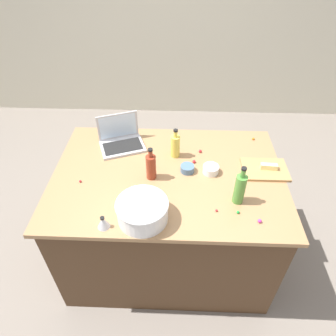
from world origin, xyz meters
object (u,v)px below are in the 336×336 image
mixing_bowl_large (142,210)px  bottle_olive (240,188)px  butter_stick_left (269,166)px  bottle_soy (151,166)px  cutting_board (265,169)px  laptop (121,140)px  bottle_oil (175,146)px  ramekin_small (211,169)px  ramekin_medium (187,169)px  kitchen_timer (103,222)px

mixing_bowl_large → bottle_olive: bearing=15.8°
butter_stick_left → bottle_soy: bearing=-173.0°
cutting_board → butter_stick_left: butter_stick_left is taller
mixing_bowl_large → bottle_olive: 0.58m
laptop → butter_stick_left: bearing=-13.8°
mixing_bowl_large → butter_stick_left: bearing=29.1°
bottle_oil → bottle_soy: bearing=-122.7°
ramekin_small → ramekin_medium: 0.15m
bottle_olive → ramekin_medium: 0.40m
bottle_soy → ramekin_small: bearing=9.2°
laptop → mixing_bowl_large: (0.23, -0.69, 0.02)m
bottle_olive → ramekin_small: bottle_olive is taller
bottle_oil → cutting_board: bearing=-12.8°
ramekin_small → ramekin_medium: ramekin_small is taller
mixing_bowl_large → cutting_board: 0.89m
bottle_olive → ramekin_medium: bottle_olive is taller
bottle_soy → kitchen_timer: bottle_soy is taller
bottle_oil → mixing_bowl_large: bearing=-106.3°
laptop → bottle_olive: (0.78, -0.54, 0.06)m
bottle_soy → bottle_olive: bearing=-19.7°
butter_stick_left → ramekin_small: butter_stick_left is taller
ramekin_small → ramekin_medium: size_ratio=1.14×
butter_stick_left → ramekin_small: size_ratio=1.05×
bottle_oil → bottle_olive: bearing=-47.9°
mixing_bowl_large → bottle_soy: size_ratio=1.27×
mixing_bowl_large → ramekin_medium: bearing=58.5°
laptop → mixing_bowl_large: bearing=-71.5°
butter_stick_left → bottle_olive: bearing=-130.3°
laptop → butter_stick_left: 1.06m
laptop → mixing_bowl_large: size_ratio=1.25×
ramekin_medium → kitchen_timer: 0.67m
butter_stick_left → ramekin_small: 0.39m
bottle_soy → ramekin_small: 0.40m
butter_stick_left → kitchen_timer: bearing=-153.1°
laptop → bottle_oil: bearing=-15.8°
ramekin_medium → mixing_bowl_large: bearing=-121.5°
mixing_bowl_large → ramekin_medium: mixing_bowl_large is taller
cutting_board → ramekin_medium: 0.52m
bottle_soy → bottle_olive: size_ratio=0.88×
cutting_board → ramekin_medium: bearing=-177.0°
ramekin_small → kitchen_timer: bearing=-142.5°
laptop → bottle_olive: size_ratio=1.40×
laptop → ramekin_small: size_ratio=3.50×
bottle_oil → bottle_soy: bottle_soy is taller
mixing_bowl_large → bottle_oil: bearing=73.7°
bottle_olive → ramekin_small: 0.30m
cutting_board → butter_stick_left: bearing=0.0°
mixing_bowl_large → ramekin_medium: 0.49m
bottle_soy → ramekin_medium: (0.23, 0.07, -0.07)m
butter_stick_left → kitchen_timer: kitchen_timer is taller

